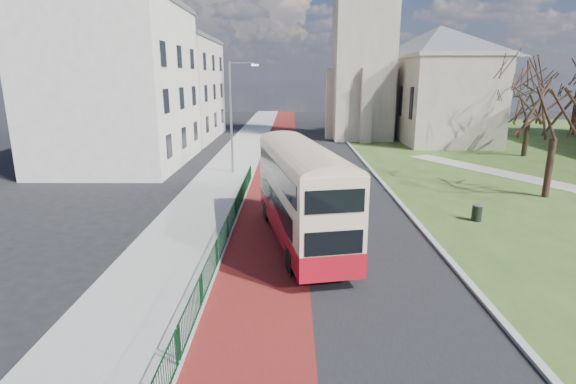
{
  "coord_description": "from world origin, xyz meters",
  "views": [
    {
      "loc": [
        -0.16,
        -14.9,
        7.07
      ],
      "look_at": [
        -0.28,
        4.8,
        2.0
      ],
      "focal_mm": 28.0,
      "sensor_mm": 36.0,
      "label": 1
    }
  ],
  "objects_px": {
    "bus": "(301,190)",
    "litter_bin": "(477,213)",
    "streetlamp": "(233,112)",
    "winter_tree_far": "(531,98)",
    "winter_tree_near": "(561,90)"
  },
  "relations": [
    {
      "from": "winter_tree_near",
      "to": "winter_tree_far",
      "type": "bearing_deg",
      "value": 67.61
    },
    {
      "from": "winter_tree_near",
      "to": "litter_bin",
      "type": "relative_size",
      "value": 10.73
    },
    {
      "from": "streetlamp",
      "to": "winter_tree_near",
      "type": "bearing_deg",
      "value": -18.75
    },
    {
      "from": "streetlamp",
      "to": "bus",
      "type": "relative_size",
      "value": 0.78
    },
    {
      "from": "bus",
      "to": "litter_bin",
      "type": "bearing_deg",
      "value": 7.46
    },
    {
      "from": "winter_tree_near",
      "to": "litter_bin",
      "type": "distance_m",
      "value": 9.64
    },
    {
      "from": "streetlamp",
      "to": "winter_tree_far",
      "type": "bearing_deg",
      "value": 17.05
    },
    {
      "from": "streetlamp",
      "to": "winter_tree_near",
      "type": "height_order",
      "value": "winter_tree_near"
    },
    {
      "from": "streetlamp",
      "to": "bus",
      "type": "height_order",
      "value": "streetlamp"
    },
    {
      "from": "bus",
      "to": "winter_tree_far",
      "type": "height_order",
      "value": "winter_tree_far"
    },
    {
      "from": "bus",
      "to": "litter_bin",
      "type": "xyz_separation_m",
      "value": [
        8.88,
        2.96,
        -1.91
      ]
    },
    {
      "from": "bus",
      "to": "winter_tree_far",
      "type": "distance_m",
      "value": 30.55
    },
    {
      "from": "bus",
      "to": "winter_tree_near",
      "type": "xyz_separation_m",
      "value": [
        14.91,
        7.66,
        3.97
      ]
    },
    {
      "from": "litter_bin",
      "to": "winter_tree_far",
      "type": "bearing_deg",
      "value": 57.97
    },
    {
      "from": "streetlamp",
      "to": "winter_tree_far",
      "type": "height_order",
      "value": "streetlamp"
    }
  ]
}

